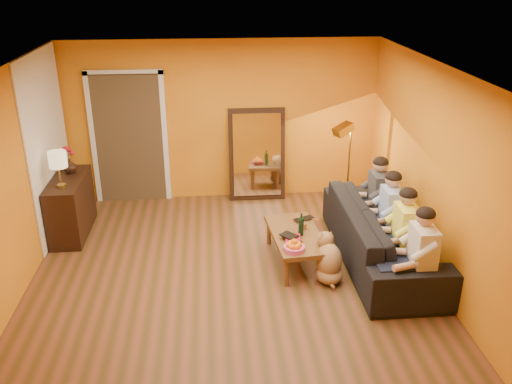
{
  "coord_description": "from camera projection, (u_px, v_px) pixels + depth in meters",
  "views": [
    {
      "loc": [
        -0.19,
        -5.75,
        3.68
      ],
      "look_at": [
        0.35,
        0.5,
        1.0
      ],
      "focal_mm": 38.0,
      "sensor_mm": 36.0,
      "label": 1
    }
  ],
  "objects": [
    {
      "name": "sideboard",
      "position": [
        71.0,
        206.0,
        7.8
      ],
      "size": [
        0.44,
        1.18,
        0.85
      ],
      "primitive_type": "cube",
      "color": "black",
      "rests_on": "floor"
    },
    {
      "name": "book_lower",
      "position": [
        285.0,
        240.0,
        6.84
      ],
      "size": [
        0.24,
        0.29,
        0.02
      ],
      "primitive_type": "imported",
      "rotation": [
        0.0,
        0.0,
        0.22
      ],
      "color": "black",
      "rests_on": "coffee_table"
    },
    {
      "name": "book_upper",
      "position": [
        285.0,
        238.0,
        6.81
      ],
      "size": [
        0.26,
        0.26,
        0.02
      ],
      "primitive_type": "imported",
      "rotation": [
        0.0,
        0.0,
        0.72
      ],
      "color": "black",
      "rests_on": "book_mid"
    },
    {
      "name": "vase",
      "position": [
        70.0,
        166.0,
        7.82
      ],
      "size": [
        0.2,
        0.2,
        0.21
      ],
      "primitive_type": "imported",
      "color": "black",
      "rests_on": "sideboard"
    },
    {
      "name": "mirror_frame",
      "position": [
        257.0,
        154.0,
        8.88
      ],
      "size": [
        0.92,
        0.27,
        1.51
      ],
      "primitive_type": "cube",
      "rotation": [
        -0.14,
        0.0,
        0.0
      ],
      "color": "black",
      "rests_on": "floor"
    },
    {
      "name": "mirror_glass",
      "position": [
        257.0,
        155.0,
        8.85
      ],
      "size": [
        0.78,
        0.21,
        1.35
      ],
      "primitive_type": "cube",
      "rotation": [
        -0.14,
        0.0,
        0.0
      ],
      "color": "white",
      "rests_on": "mirror_frame"
    },
    {
      "name": "door_jamb_left",
      "position": [
        93.0,
        140.0,
        8.63
      ],
      "size": [
        0.08,
        0.06,
        2.2
      ],
      "primitive_type": "cube",
      "color": "white",
      "rests_on": "wall_back"
    },
    {
      "name": "coffee_table",
      "position": [
        296.0,
        247.0,
        7.12
      ],
      "size": [
        0.73,
        1.27,
        0.42
      ],
      "primitive_type": null,
      "rotation": [
        0.0,
        0.0,
        0.09
      ],
      "color": "brown",
      "rests_on": "floor"
    },
    {
      "name": "floor_lamp",
      "position": [
        348.0,
        171.0,
        8.31
      ],
      "size": [
        0.37,
        0.34,
        1.44
      ],
      "primitive_type": null,
      "rotation": [
        0.0,
        0.0,
        0.4
      ],
      "color": "gold",
      "rests_on": "floor"
    },
    {
      "name": "doorway_recess",
      "position": [
        130.0,
        137.0,
        8.79
      ],
      "size": [
        1.06,
        0.3,
        2.1
      ],
      "primitive_type": "cube",
      "color": "#3F2D19",
      "rests_on": "floor"
    },
    {
      "name": "wine_bottle",
      "position": [
        301.0,
        224.0,
        6.94
      ],
      "size": [
        0.07,
        0.07,
        0.31
      ],
      "primitive_type": "cylinder",
      "color": "black",
      "rests_on": "coffee_table"
    },
    {
      "name": "flowers",
      "position": [
        68.0,
        151.0,
        7.74
      ],
      "size": [
        0.17,
        0.17,
        0.42
      ],
      "primitive_type": null,
      "color": "#B31421",
      "rests_on": "vase"
    },
    {
      "name": "sofa",
      "position": [
        382.0,
        234.0,
        7.09
      ],
      "size": [
        2.62,
        1.03,
        0.77
      ],
      "primitive_type": "imported",
      "rotation": [
        0.0,
        0.0,
        1.57
      ],
      "color": "black",
      "rests_on": "floor"
    },
    {
      "name": "table_lamp",
      "position": [
        59.0,
        170.0,
        7.26
      ],
      "size": [
        0.24,
        0.24,
        0.51
      ],
      "primitive_type": null,
      "color": "beige",
      "rests_on": "sideboard"
    },
    {
      "name": "door_jamb_right",
      "position": [
        165.0,
        138.0,
        8.73
      ],
      "size": [
        0.08,
        0.06,
        2.2
      ],
      "primitive_type": "cube",
      "color": "white",
      "rests_on": "wall_back"
    },
    {
      "name": "person_mid_left",
      "position": [
        405.0,
        234.0,
        6.6
      ],
      "size": [
        0.7,
        0.44,
        1.22
      ],
      "primitive_type": null,
      "color": "#EEEF4F",
      "rests_on": "sofa"
    },
    {
      "name": "person_mid_right",
      "position": [
        391.0,
        215.0,
        7.11
      ],
      "size": [
        0.7,
        0.44,
        1.22
      ],
      "primitive_type": null,
      "color": "#8FA9DE",
      "rests_on": "sofa"
    },
    {
      "name": "laptop",
      "position": [
        305.0,
        220.0,
        7.37
      ],
      "size": [
        0.34,
        0.29,
        0.02
      ],
      "primitive_type": "imported",
      "rotation": [
        0.0,
        0.0,
        0.44
      ],
      "color": "black",
      "rests_on": "coffee_table"
    },
    {
      "name": "room_shell",
      "position": [
        228.0,
        174.0,
        6.56
      ],
      "size": [
        5.0,
        5.5,
        2.6
      ],
      "color": "brown",
      "rests_on": "ground"
    },
    {
      "name": "person_far_right",
      "position": [
        379.0,
        198.0,
        7.61
      ],
      "size": [
        0.7,
        0.44,
        1.22
      ],
      "primitive_type": null,
      "color": "#333438",
      "rests_on": "sofa"
    },
    {
      "name": "book_mid",
      "position": [
        285.0,
        238.0,
        6.84
      ],
      "size": [
        0.22,
        0.28,
        0.02
      ],
      "primitive_type": "imported",
      "rotation": [
        0.0,
        0.0,
        -0.14
      ],
      "color": "#B31421",
      "rests_on": "book_lower"
    },
    {
      "name": "dog",
      "position": [
        329.0,
        257.0,
        6.68
      ],
      "size": [
        0.48,
        0.61,
        0.63
      ],
      "primitive_type": null,
      "rotation": [
        0.0,
        0.0,
        -0.29
      ],
      "color": "#A37649",
      "rests_on": "floor"
    },
    {
      "name": "tumbler",
      "position": [
        304.0,
        226.0,
        7.14
      ],
      "size": [
        0.11,
        0.11,
        0.08
      ],
      "primitive_type": "imported",
      "rotation": [
        0.0,
        0.0,
        -0.27
      ],
      "color": "#B27F3F",
      "rests_on": "coffee_table"
    },
    {
      "name": "fruit_bowl",
      "position": [
        294.0,
        245.0,
        6.59
      ],
      "size": [
        0.26,
        0.26,
        0.16
      ],
      "primitive_type": null,
      "color": "#DF4E95",
      "rests_on": "coffee_table"
    },
    {
      "name": "person_far_left",
      "position": [
        422.0,
        257.0,
        6.1
      ],
      "size": [
        0.7,
        0.44,
        1.22
      ],
      "primitive_type": null,
      "color": "beige",
      "rests_on": "sofa"
    },
    {
      "name": "door_header",
      "position": [
        123.0,
        72.0,
        8.26
      ],
      "size": [
        1.22,
        0.06,
        0.08
      ],
      "primitive_type": "cube",
      "color": "white",
      "rests_on": "wall_back"
    },
    {
      "name": "white_accent",
      "position": [
        48.0,
        145.0,
        7.62
      ],
      "size": [
        0.02,
        1.9,
        2.58
      ],
      "primitive_type": "cube",
      "color": "white",
      "rests_on": "wall_left"
    }
  ]
}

